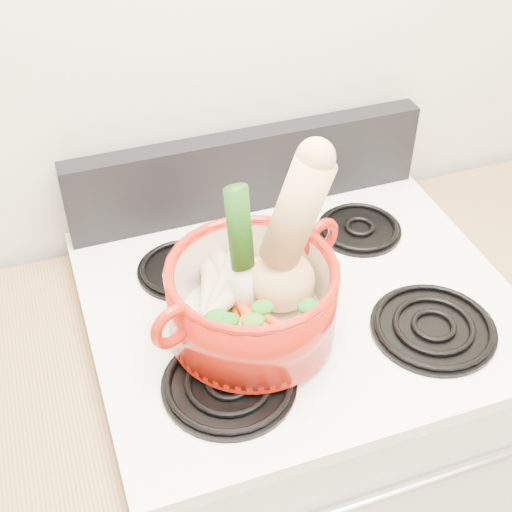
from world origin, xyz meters
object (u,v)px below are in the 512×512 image
object	(u,v)px
stove_body	(291,449)
leek	(242,257)
squash	(283,238)
dutch_oven	(252,300)

from	to	relation	value
stove_body	leek	bearing A→B (deg)	-156.73
squash	stove_body	bearing A→B (deg)	50.72
dutch_oven	squash	distance (m)	0.12
stove_body	dutch_oven	bearing A→B (deg)	-150.12
dutch_oven	leek	distance (m)	0.09
stove_body	dutch_oven	world-z (taller)	dutch_oven
stove_body	leek	distance (m)	0.68
leek	stove_body	bearing A→B (deg)	14.08
stove_body	dutch_oven	distance (m)	0.59
leek	squash	bearing A→B (deg)	-4.42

